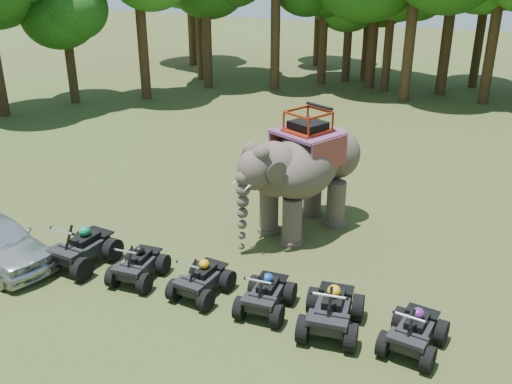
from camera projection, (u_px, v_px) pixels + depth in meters
ground at (237, 272)px, 15.39m from camera, size 110.00×110.00×0.00m
elephant at (304, 171)px, 17.07m from camera, size 3.65×4.98×3.83m
atv_0 at (81, 243)px, 15.50m from camera, size 1.43×1.90×1.36m
atv_1 at (138, 260)px, 14.84m from camera, size 1.29×1.65×1.14m
atv_2 at (201, 275)px, 14.18m from camera, size 1.23×1.62×1.15m
atv_3 at (266, 290)px, 13.57m from camera, size 1.27×1.65×1.15m
atv_4 at (332, 305)px, 12.83m from camera, size 1.58×1.98×1.33m
atv_5 at (415, 326)px, 12.23m from camera, size 1.32×1.71×1.19m
tree_0 at (412, 13)px, 30.73m from camera, size 6.73×6.73×9.62m
tree_1 at (496, 20)px, 30.32m from camera, size 6.37×6.37×9.10m
tree_26 at (68, 41)px, 30.96m from camera, size 4.79×4.79×6.85m
tree_27 at (141, 19)px, 31.44m from camera, size 6.23×6.23×8.91m
tree_28 at (206, 8)px, 33.94m from camera, size 6.65×6.65×9.50m
tree_29 at (276, 12)px, 33.68m from camera, size 6.38×6.38×9.11m
tree_30 at (349, 19)px, 36.00m from camera, size 5.47×5.47×7.82m
tree_31 at (192, 9)px, 41.25m from camera, size 5.55×5.55×7.93m
tree_33 at (199, 6)px, 36.29m from camera, size 6.48×6.48×9.25m
tree_34 at (376, 3)px, 33.69m from camera, size 7.08×7.08×10.12m
tree_35 at (452, 0)px, 31.99m from camera, size 7.49×7.49×10.70m
tree_36 at (376, 9)px, 37.04m from camera, size 6.14×6.14×8.77m
tree_38 at (482, 21)px, 34.40m from camera, size 5.59×5.59×7.99m
tree_39 at (324, 14)px, 35.12m from camera, size 6.00×6.00×8.56m
tree_40 at (389, 32)px, 33.50m from camera, size 4.94×4.94×7.05m
tree_45 at (368, 24)px, 36.17m from camera, size 5.03×5.03×7.18m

